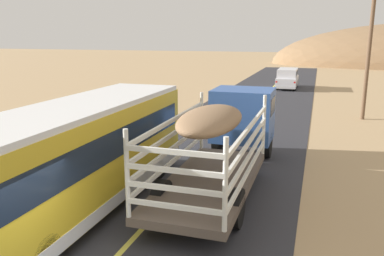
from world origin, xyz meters
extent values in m
cube|color=#3359A5|center=(1.30, 10.69, 1.82)|extent=(2.50, 2.20, 2.20)
cube|color=#192333|center=(1.30, 10.69, 2.27)|extent=(2.53, 1.54, 0.70)
cube|color=brown|center=(1.30, 5.29, 0.72)|extent=(2.50, 6.40, 0.24)
cylinder|color=silver|center=(0.11, 8.43, 1.94)|extent=(0.12, 0.12, 2.20)
cylinder|color=silver|center=(2.49, 8.43, 1.94)|extent=(0.12, 0.12, 2.20)
cylinder|color=silver|center=(0.11, 2.15, 1.94)|extent=(0.12, 0.12, 2.20)
cylinder|color=silver|center=(2.49, 2.15, 1.94)|extent=(0.12, 0.12, 2.20)
cube|color=silver|center=(0.09, 5.29, 1.28)|extent=(0.08, 6.30, 0.12)
cube|color=silver|center=(2.51, 5.29, 1.28)|extent=(0.08, 6.30, 0.12)
cube|color=silver|center=(1.30, 2.13, 1.28)|extent=(2.40, 0.08, 0.12)
cube|color=silver|center=(0.09, 5.29, 1.72)|extent=(0.08, 6.30, 0.12)
cube|color=silver|center=(2.51, 5.29, 1.72)|extent=(0.08, 6.30, 0.12)
cube|color=silver|center=(1.30, 2.13, 1.72)|extent=(2.40, 0.08, 0.12)
cube|color=silver|center=(0.09, 5.29, 2.16)|extent=(0.08, 6.30, 0.12)
cube|color=silver|center=(2.51, 5.29, 2.16)|extent=(0.08, 6.30, 0.12)
cube|color=silver|center=(1.30, 2.13, 2.16)|extent=(2.40, 0.08, 0.12)
cube|color=silver|center=(0.09, 5.29, 2.60)|extent=(0.08, 6.30, 0.12)
cube|color=silver|center=(2.51, 5.29, 2.60)|extent=(0.08, 6.30, 0.12)
cube|color=silver|center=(1.30, 2.13, 2.60)|extent=(2.40, 0.08, 0.12)
ellipsoid|color=#8C6B4C|center=(1.30, 5.29, 2.69)|extent=(1.75, 3.84, 0.70)
cylinder|color=black|center=(0.21, 10.69, 0.57)|extent=(0.32, 1.10, 1.10)
cylinder|color=black|center=(2.39, 10.69, 0.57)|extent=(0.32, 1.10, 1.10)
cylinder|color=black|center=(0.21, 4.01, 0.57)|extent=(0.32, 1.10, 1.10)
cylinder|color=black|center=(2.39, 4.01, 0.57)|extent=(0.32, 1.10, 1.10)
cube|color=gold|center=(-2.21, 3.73, 1.72)|extent=(2.50, 10.00, 2.70)
cube|color=white|center=(-2.21, 3.73, 3.15)|extent=(2.45, 9.80, 0.16)
cube|color=#192333|center=(-2.21, 3.73, 2.19)|extent=(2.54, 9.20, 0.80)
cube|color=silver|center=(-2.21, 3.73, 0.57)|extent=(2.53, 9.80, 0.36)
cylinder|color=black|center=(-3.31, 6.98, 0.52)|extent=(0.30, 1.00, 1.00)
cylinder|color=black|center=(-1.11, 6.98, 0.52)|extent=(0.30, 1.00, 1.00)
cylinder|color=black|center=(-1.11, 0.48, 0.52)|extent=(0.30, 1.00, 1.00)
cube|color=silver|center=(1.40, 34.10, 0.70)|extent=(1.90, 4.60, 0.90)
cube|color=silver|center=(1.40, 33.95, 1.55)|extent=(1.75, 3.59, 0.80)
cube|color=#192333|center=(1.40, 33.95, 1.57)|extent=(1.79, 3.22, 0.44)
cube|color=silver|center=(1.40, 31.88, 0.37)|extent=(1.86, 0.20, 0.24)
cube|color=red|center=(0.57, 31.82, 0.88)|extent=(0.16, 0.06, 0.14)
cube|color=red|center=(2.23, 31.82, 0.88)|extent=(0.16, 0.06, 0.14)
cylinder|color=black|center=(0.58, 35.52, 0.40)|extent=(0.26, 0.76, 0.76)
cylinder|color=black|center=(2.22, 35.52, 0.40)|extent=(0.26, 0.76, 0.76)
cylinder|color=black|center=(0.58, 32.67, 0.40)|extent=(0.26, 0.76, 0.76)
cylinder|color=black|center=(2.22, 32.67, 0.40)|extent=(0.26, 0.76, 0.76)
cylinder|color=brown|center=(7.08, 20.57, 4.08)|extent=(0.24, 0.24, 8.15)
camera|label=1|loc=(4.27, -5.84, 5.15)|focal=37.06mm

